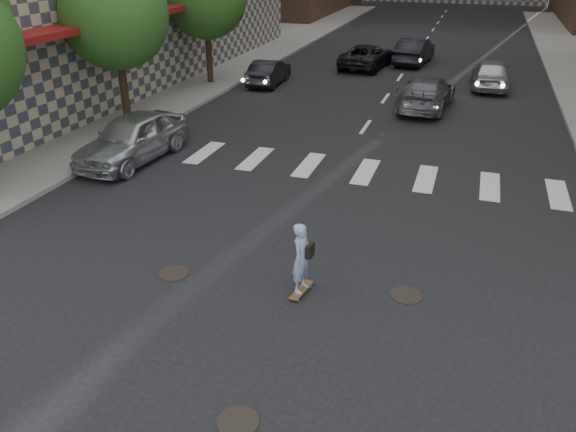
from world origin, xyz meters
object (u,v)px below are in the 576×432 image
at_px(skateboarder, 302,258).
at_px(traffic_car_a, 269,72).
at_px(traffic_car_c, 366,56).
at_px(traffic_car_b, 427,93).
at_px(tree_b, 117,9).
at_px(traffic_car_e, 414,51).
at_px(traffic_car_d, 491,73).
at_px(silver_sedan, 133,138).

relative_size(skateboarder, traffic_car_a, 0.43).
bearing_deg(traffic_car_c, traffic_car_b, 123.64).
relative_size(tree_b, traffic_car_e, 1.38).
relative_size(tree_b, skateboarder, 3.87).
xyz_separation_m(traffic_car_c, traffic_car_d, (7.19, -3.12, 0.07)).
bearing_deg(silver_sedan, skateboarder, -32.75).
distance_m(skateboarder, silver_sedan, 10.15).
bearing_deg(traffic_car_b, skateboarder, 91.08).
distance_m(tree_b, traffic_car_d, 18.88).
xyz_separation_m(traffic_car_a, traffic_car_d, (11.31, 2.88, 0.12)).
bearing_deg(traffic_car_d, tree_b, 37.26).
distance_m(traffic_car_b, traffic_car_d, 5.89).
relative_size(traffic_car_c, traffic_car_e, 1.06).
distance_m(tree_b, traffic_car_e, 20.00).
relative_size(traffic_car_b, traffic_car_e, 1.07).
bearing_deg(traffic_car_a, skateboarder, 109.71).
height_order(skateboarder, traffic_car_d, skateboarder).
xyz_separation_m(traffic_car_b, traffic_car_d, (2.75, 5.20, 0.03)).
xyz_separation_m(traffic_car_b, traffic_car_e, (-1.83, 10.52, 0.05)).
height_order(silver_sedan, traffic_car_d, silver_sedan).
relative_size(skateboarder, silver_sedan, 0.35).
bearing_deg(traffic_car_d, traffic_car_c, -25.65).
bearing_deg(traffic_car_e, traffic_car_c, 46.17).
relative_size(skateboarder, traffic_car_b, 0.33).
distance_m(silver_sedan, traffic_car_c, 19.05).
bearing_deg(traffic_car_d, traffic_car_e, -51.46).
xyz_separation_m(skateboarder, traffic_car_d, (3.73, 21.51, -0.12)).
bearing_deg(traffic_car_d, traffic_car_b, 59.91).
height_order(traffic_car_b, traffic_car_d, traffic_car_d).
bearing_deg(tree_b, skateboarder, -42.81).
height_order(tree_b, skateboarder, tree_b).
xyz_separation_m(silver_sedan, traffic_car_e, (7.22, 20.68, -0.04)).
xyz_separation_m(silver_sedan, traffic_car_d, (11.81, 15.36, -0.05)).
xyz_separation_m(silver_sedan, traffic_car_b, (9.06, 10.16, -0.09)).
distance_m(tree_b, traffic_car_b, 13.81).
xyz_separation_m(traffic_car_a, traffic_car_c, (4.12, 6.00, 0.04)).
distance_m(silver_sedan, traffic_car_d, 19.38).
bearing_deg(skateboarder, traffic_car_a, 121.39).
xyz_separation_m(tree_b, traffic_car_a, (2.95, 8.86, -3.99)).
relative_size(tree_b, traffic_car_b, 1.29).
bearing_deg(skateboarder, traffic_car_b, 95.82).
xyz_separation_m(skateboarder, traffic_car_a, (-7.58, 18.63, -0.24)).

